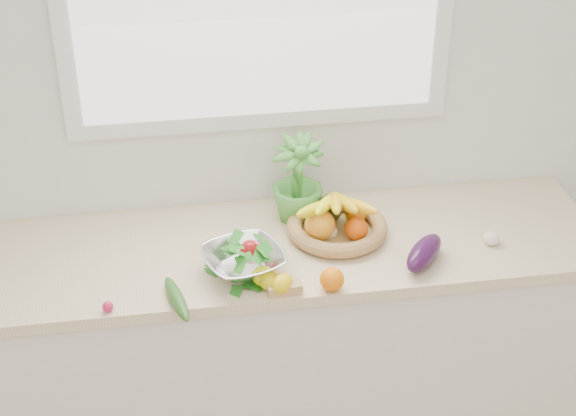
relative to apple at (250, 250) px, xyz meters
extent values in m
cube|color=white|center=(0.08, 0.38, 0.41)|extent=(4.50, 0.02, 2.70)
cube|color=silver|center=(0.08, 0.08, -0.51)|extent=(2.20, 0.58, 0.86)
cube|color=beige|center=(0.08, 0.08, -0.06)|extent=(2.24, 0.62, 0.04)
sphere|color=orange|center=(0.23, -0.20, 0.00)|extent=(0.08, 0.08, 0.08)
ellipsoid|color=#D2BE0B|center=(0.04, -0.17, 0.00)|extent=(0.08, 0.09, 0.06)
ellipsoid|color=#E1BC0C|center=(0.07, -0.19, 0.00)|extent=(0.10, 0.10, 0.06)
ellipsoid|color=yellow|center=(0.02, -0.15, 0.00)|extent=(0.11, 0.10, 0.07)
sphere|color=#A90D13|center=(0.00, 0.00, 0.00)|extent=(0.09, 0.09, 0.07)
cube|color=tan|center=(0.08, -0.20, -0.02)|extent=(0.11, 0.05, 0.03)
ellipsoid|color=white|center=(0.81, -0.04, -0.01)|extent=(0.07, 0.07, 0.05)
ellipsoid|color=white|center=(0.28, 0.09, -0.01)|extent=(0.07, 0.07, 0.05)
ellipsoid|color=white|center=(0.36, -0.02, -0.01)|extent=(0.05, 0.05, 0.04)
ellipsoid|color=#2E0D33|center=(0.55, -0.11, 0.01)|extent=(0.20, 0.22, 0.09)
ellipsoid|color=#2C581A|center=(-0.25, -0.20, -0.01)|extent=(0.09, 0.24, 0.04)
sphere|color=#CF194A|center=(-0.46, -0.20, -0.02)|extent=(0.04, 0.04, 0.03)
imported|color=#469536|center=(0.19, 0.23, 0.11)|extent=(0.23, 0.23, 0.32)
cylinder|color=tan|center=(0.31, 0.10, -0.03)|extent=(0.33, 0.33, 0.01)
torus|color=tan|center=(0.31, 0.10, 0.00)|extent=(0.39, 0.39, 0.05)
sphere|color=orange|center=(0.24, 0.07, 0.03)|extent=(0.12, 0.12, 0.10)
sphere|color=#E05007|center=(0.36, 0.05, 0.02)|extent=(0.09, 0.09, 0.08)
sphere|color=orange|center=(0.38, 0.15, 0.01)|extent=(0.09, 0.09, 0.08)
ellipsoid|color=black|center=(0.30, 0.17, 0.03)|extent=(0.10, 0.10, 0.11)
ellipsoid|color=yellow|center=(0.23, 0.09, 0.08)|extent=(0.19, 0.19, 0.10)
ellipsoid|color=#FFF615|center=(0.27, 0.10, 0.09)|extent=(0.14, 0.22, 0.10)
ellipsoid|color=yellow|center=(0.30, 0.09, 0.10)|extent=(0.07, 0.23, 0.10)
ellipsoid|color=gold|center=(0.33, 0.10, 0.09)|extent=(0.08, 0.23, 0.10)
ellipsoid|color=yellow|center=(0.36, 0.09, 0.08)|extent=(0.15, 0.22, 0.10)
cylinder|color=white|center=(-0.03, -0.08, -0.03)|extent=(0.12, 0.12, 0.02)
imported|color=silver|center=(-0.03, -0.08, 0.02)|extent=(0.31, 0.31, 0.06)
ellipsoid|color=#2C681A|center=(-0.03, -0.08, 0.05)|extent=(0.24, 0.24, 0.08)
camera|label=1|loc=(-0.25, -2.36, 1.62)|focal=55.00mm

